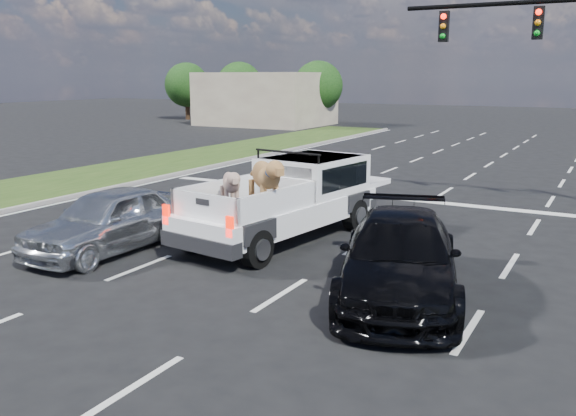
{
  "coord_description": "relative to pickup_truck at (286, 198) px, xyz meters",
  "views": [
    {
      "loc": [
        7.12,
        -9.5,
        4.04
      ],
      "look_at": [
        0.81,
        2.0,
        1.21
      ],
      "focal_mm": 38.0,
      "sensor_mm": 36.0,
      "label": 1
    }
  ],
  "objects": [
    {
      "name": "building_left",
      "position": [
        -19.85,
        32.34,
        1.14
      ],
      "size": [
        10.0,
        8.0,
        4.4
      ],
      "primitive_type": "cube",
      "color": "#C4B796",
      "rests_on": "ground"
    },
    {
      "name": "tree_far_a",
      "position": [
        -29.85,
        34.34,
        2.22
      ],
      "size": [
        4.2,
        4.2,
        5.4
      ],
      "color": "#332114",
      "rests_on": "ground"
    },
    {
      "name": "tree_far_b",
      "position": [
        -23.85,
        34.34,
        2.22
      ],
      "size": [
        4.2,
        4.2,
        5.4
      ],
      "color": "#332114",
      "rests_on": "ground"
    },
    {
      "name": "curb_left",
      "position": [
        -8.9,
        2.34,
        -0.99
      ],
      "size": [
        0.15,
        60.0,
        0.14
      ],
      "primitive_type": "cube",
      "color": "gray",
      "rests_on": "ground"
    },
    {
      "name": "silver_sedan",
      "position": [
        -3.1,
        -3.0,
        -0.31
      ],
      "size": [
        1.88,
        4.48,
        1.51
      ],
      "primitive_type": "imported",
      "rotation": [
        0.0,
        0.0,
        -0.02
      ],
      "color": "silver",
      "rests_on": "ground"
    },
    {
      "name": "black_coupe",
      "position": [
        3.86,
        -2.62,
        -0.3
      ],
      "size": [
        3.57,
        5.62,
        1.52
      ],
      "primitive_type": "imported",
      "rotation": [
        0.0,
        0.0,
        0.3
      ],
      "color": "black",
      "rests_on": "ground"
    },
    {
      "name": "road_markings",
      "position": [
        0.15,
        2.91,
        -1.06
      ],
      "size": [
        17.75,
        60.0,
        0.01
      ],
      "color": "silver",
      "rests_on": "ground"
    },
    {
      "name": "grass_median_left",
      "position": [
        -11.35,
        2.34,
        -1.01
      ],
      "size": [
        5.0,
        60.0,
        0.1
      ],
      "primitive_type": "cube",
      "color": "#223D12",
      "rests_on": "ground"
    },
    {
      "name": "ground",
      "position": [
        0.15,
        -3.66,
        -1.06
      ],
      "size": [
        160.0,
        160.0,
        0.0
      ],
      "primitive_type": "plane",
      "color": "black",
      "rests_on": "ground"
    },
    {
      "name": "pickup_truck",
      "position": [
        0.0,
        0.0,
        0.0
      ],
      "size": [
        2.96,
        6.2,
        2.23
      ],
      "rotation": [
        0.0,
        0.0,
        -0.14
      ],
      "color": "black",
      "rests_on": "ground"
    },
    {
      "name": "tree_far_c",
      "position": [
        -15.85,
        34.34,
        2.22
      ],
      "size": [
        4.2,
        4.2,
        5.4
      ],
      "color": "#332114",
      "rests_on": "ground"
    }
  ]
}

